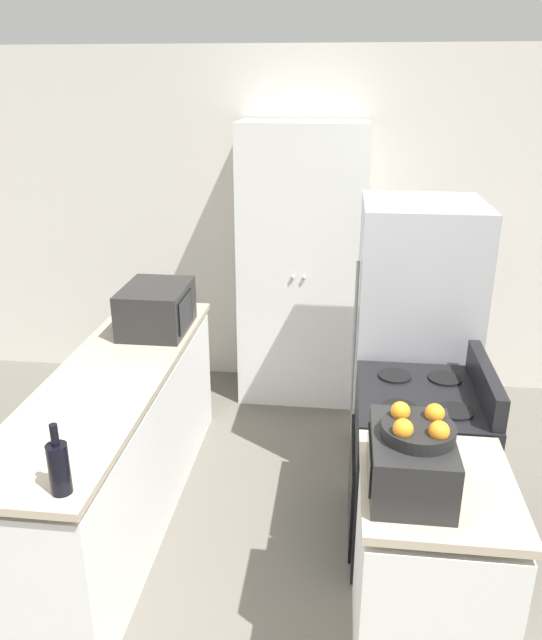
{
  "coord_description": "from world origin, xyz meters",
  "views": [
    {
      "loc": [
        0.4,
        -1.63,
        2.36
      ],
      "look_at": [
        0.0,
        1.73,
        1.05
      ],
      "focal_mm": 35.0,
      "sensor_mm": 36.0,
      "label": 1
    }
  ],
  "objects_px": {
    "toaster_oven": "(410,461)",
    "wine_bottle": "(59,467)",
    "stove": "(416,469)",
    "refrigerator": "(413,342)",
    "microwave": "(157,308)",
    "pantry_cabinet": "(301,267)",
    "fruit_bowl": "(419,428)"
  },
  "relations": [
    {
      "from": "stove",
      "to": "microwave",
      "type": "relative_size",
      "value": 2.13
    },
    {
      "from": "refrigerator",
      "to": "toaster_oven",
      "type": "distance_m",
      "value": 1.55
    },
    {
      "from": "stove",
      "to": "wine_bottle",
      "type": "xyz_separation_m",
      "value": [
        -1.44,
        -0.96,
        0.56
      ]
    },
    {
      "from": "toaster_oven",
      "to": "pantry_cabinet",
      "type": "bearing_deg",
      "value": 103.47
    },
    {
      "from": "microwave",
      "to": "toaster_oven",
      "type": "xyz_separation_m",
      "value": [
        1.41,
        -1.45,
        -0.03
      ]
    },
    {
      "from": "toaster_oven",
      "to": "refrigerator",
      "type": "bearing_deg",
      "value": 83.93
    },
    {
      "from": "microwave",
      "to": "wine_bottle",
      "type": "distance_m",
      "value": 1.64
    },
    {
      "from": "microwave",
      "to": "fruit_bowl",
      "type": "relative_size",
      "value": 1.84
    },
    {
      "from": "refrigerator",
      "to": "microwave",
      "type": "height_order",
      "value": "refrigerator"
    },
    {
      "from": "stove",
      "to": "wine_bottle",
      "type": "bearing_deg",
      "value": -146.23
    },
    {
      "from": "microwave",
      "to": "fruit_bowl",
      "type": "height_order",
      "value": "fruit_bowl"
    },
    {
      "from": "refrigerator",
      "to": "microwave",
      "type": "relative_size",
      "value": 3.43
    },
    {
      "from": "fruit_bowl",
      "to": "microwave",
      "type": "bearing_deg",
      "value": 134.32
    },
    {
      "from": "fruit_bowl",
      "to": "refrigerator",
      "type": "bearing_deg",
      "value": 84.58
    },
    {
      "from": "pantry_cabinet",
      "to": "fruit_bowl",
      "type": "xyz_separation_m",
      "value": [
        0.61,
        -2.47,
        0.12
      ]
    },
    {
      "from": "refrigerator",
      "to": "fruit_bowl",
      "type": "distance_m",
      "value": 1.58
    },
    {
      "from": "pantry_cabinet",
      "to": "fruit_bowl",
      "type": "height_order",
      "value": "pantry_cabinet"
    },
    {
      "from": "pantry_cabinet",
      "to": "fruit_bowl",
      "type": "bearing_deg",
      "value": -76.22
    },
    {
      "from": "toaster_oven",
      "to": "fruit_bowl",
      "type": "distance_m",
      "value": 0.15
    },
    {
      "from": "stove",
      "to": "toaster_oven",
      "type": "relative_size",
      "value": 2.42
    },
    {
      "from": "pantry_cabinet",
      "to": "microwave",
      "type": "bearing_deg",
      "value": -129.12
    },
    {
      "from": "microwave",
      "to": "fruit_bowl",
      "type": "bearing_deg",
      "value": -45.68
    },
    {
      "from": "toaster_oven",
      "to": "microwave",
      "type": "bearing_deg",
      "value": 134.18
    },
    {
      "from": "refrigerator",
      "to": "microwave",
      "type": "xyz_separation_m",
      "value": [
        -1.57,
        -0.08,
        0.19
      ]
    },
    {
      "from": "fruit_bowl",
      "to": "stove",
      "type": "bearing_deg",
      "value": 81.01
    },
    {
      "from": "toaster_oven",
      "to": "fruit_bowl",
      "type": "xyz_separation_m",
      "value": [
        0.02,
        -0.01,
        0.15
      ]
    },
    {
      "from": "pantry_cabinet",
      "to": "microwave",
      "type": "relative_size",
      "value": 4.18
    },
    {
      "from": "stove",
      "to": "fruit_bowl",
      "type": "bearing_deg",
      "value": -98.99
    },
    {
      "from": "toaster_oven",
      "to": "wine_bottle",
      "type": "bearing_deg",
      "value": -171.86
    },
    {
      "from": "stove",
      "to": "fruit_bowl",
      "type": "distance_m",
      "value": 1.07
    },
    {
      "from": "pantry_cabinet",
      "to": "refrigerator",
      "type": "distance_m",
      "value": 1.21
    },
    {
      "from": "stove",
      "to": "microwave",
      "type": "bearing_deg",
      "value": 156.57
    }
  ]
}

